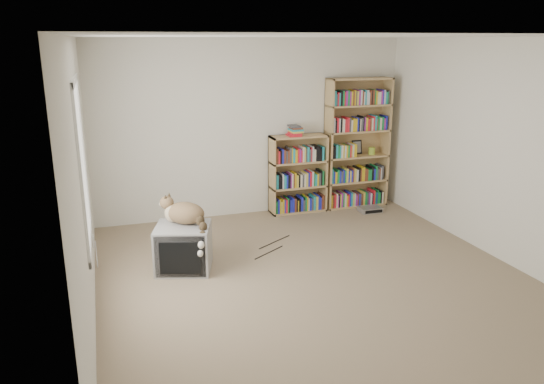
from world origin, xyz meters
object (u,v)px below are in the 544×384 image
object	(u,v)px
bookcase_short	(298,177)
cat	(187,217)
crt_tv	(184,248)
bookcase_tall	(356,147)
dvd_player	(370,209)

from	to	relation	value
bookcase_short	cat	bearing A→B (deg)	-140.38
crt_tv	cat	bearing A→B (deg)	30.39
bookcase_tall	bookcase_short	size ratio (longest dim) A/B	1.69
crt_tv	cat	size ratio (longest dim) A/B	1.00
bookcase_short	dvd_player	size ratio (longest dim) A/B	3.58
bookcase_tall	dvd_player	size ratio (longest dim) A/B	6.07
crt_tv	bookcase_short	size ratio (longest dim) A/B	0.63
bookcase_tall	dvd_player	distance (m)	0.96
crt_tv	dvd_player	world-z (taller)	crt_tv
cat	dvd_player	bearing A→B (deg)	56.38
bookcase_tall	crt_tv	bearing A→B (deg)	-151.38
cat	bookcase_tall	distance (m)	3.24
cat	bookcase_short	size ratio (longest dim) A/B	0.62
bookcase_short	dvd_player	xyz separation A→B (m)	(1.01, -0.39, -0.49)
crt_tv	cat	world-z (taller)	cat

